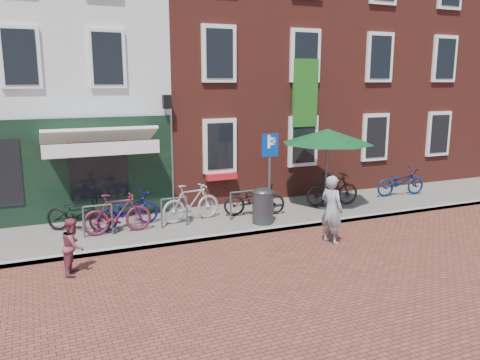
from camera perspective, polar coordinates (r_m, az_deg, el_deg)
name	(u,v)px	position (r m, az deg, el deg)	size (l,w,h in m)	color
ground	(243,236)	(12.82, 0.32, -6.62)	(80.00, 80.00, 0.00)	brown
sidewalk	(253,216)	(14.51, 1.58, -4.24)	(24.00, 3.00, 0.10)	slate
building_stucco	(22,65)	(18.17, -24.22, 12.16)	(8.00, 8.00, 9.00)	silver
building_brick_mid	(218,54)	(19.44, -2.60, 14.51)	(6.00, 8.00, 10.00)	maroon
building_brick_right	(347,57)	(22.28, 12.44, 13.89)	(6.00, 8.00, 10.00)	maroon
filler_right	(457,70)	(26.56, 24.13, 11.68)	(7.00, 8.00, 9.00)	maroon
litter_bin	(263,204)	(13.51, 2.70, -2.79)	(0.58, 0.58, 1.07)	#3D3D3F
parking_sign	(270,160)	(13.99, 3.51, 2.36)	(0.50, 0.07, 2.43)	#4C4C4F
parasol	(328,133)	(15.03, 10.24, 5.40)	(2.80, 2.80, 2.57)	#4C4C4F
woman	(332,210)	(12.29, 10.69, -3.43)	(0.63, 0.41, 1.73)	gray
boy	(73,246)	(10.86, -18.99, -7.33)	(0.59, 0.46, 1.21)	brown
bicycle_0	(79,214)	(13.44, -18.42, -3.79)	(0.64, 1.82, 0.96)	black
bicycle_1	(117,214)	(12.99, -14.19, -3.83)	(0.50, 1.77, 1.06)	maroon
bicycle_2	(128,210)	(13.46, -13.02, -3.46)	(0.64, 1.82, 0.96)	#150E5F
bicycle_3	(191,203)	(13.77, -5.75, -2.65)	(0.50, 1.77, 1.06)	#A8A8AA
bicycle_4	(254,199)	(14.32, 1.70, -2.27)	(0.64, 1.82, 0.96)	black
bicycle_5	(332,189)	(15.66, 10.78, -1.06)	(0.50, 1.77, 1.06)	black
bicycle_6	(401,182)	(17.63, 18.31, -0.21)	(0.64, 1.82, 0.96)	#061D4D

